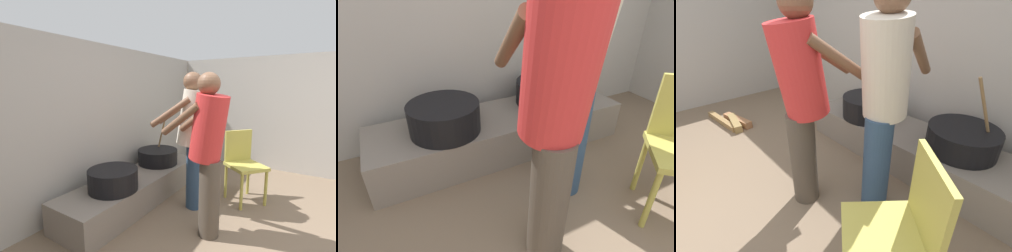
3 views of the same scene
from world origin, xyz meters
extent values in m
cube|color=#ADA8A0|center=(0.00, 2.53, 0.97)|extent=(5.42, 0.20, 1.94)
cube|color=#ADA8A0|center=(2.61, 0.00, 0.97)|extent=(0.20, 5.25, 1.94)
cube|color=slate|center=(0.41, 2.01, 0.17)|extent=(2.18, 0.60, 0.33)
cylinder|color=black|center=(0.90, 2.05, 0.44)|extent=(0.57, 0.57, 0.21)
cylinder|color=#937047|center=(1.00, 2.05, 0.74)|extent=(0.15, 0.23, 0.51)
cylinder|color=black|center=(-0.08, 1.96, 0.45)|extent=(0.53, 0.53, 0.23)
cylinder|color=navy|center=(0.60, 1.33, 0.38)|extent=(0.20, 0.20, 0.77)
cylinder|color=beige|center=(0.60, 1.36, 1.08)|extent=(0.39, 0.45, 0.66)
sphere|color=brown|center=(0.59, 1.36, 1.49)|extent=(0.21, 0.21, 0.21)
cylinder|color=brown|center=(0.66, 1.62, 1.15)|extent=(0.20, 0.47, 0.36)
cylinder|color=brown|center=(0.40, 1.54, 1.15)|extent=(0.20, 0.47, 0.36)
cylinder|color=#4C4238|center=(0.18, 0.97, 0.38)|extent=(0.20, 0.20, 0.75)
cylinder|color=red|center=(0.19, 1.00, 1.06)|extent=(0.38, 0.44, 0.64)
sphere|color=brown|center=(0.19, 1.01, 1.45)|extent=(0.21, 0.21, 0.21)
cylinder|color=brown|center=(0.37, 1.19, 1.12)|extent=(0.17, 0.46, 0.35)
cylinder|color=brown|center=(0.10, 1.25, 1.12)|extent=(0.17, 0.46, 0.35)
cylinder|color=#B2A847|center=(0.82, 0.83, 0.22)|extent=(0.04, 0.04, 0.44)
cylinder|color=#B2A847|center=(1.08, 0.61, 0.22)|extent=(0.04, 0.04, 0.44)
cylinder|color=#B2A847|center=(1.04, 1.09, 0.22)|extent=(0.04, 0.04, 0.44)
cylinder|color=#B2A847|center=(1.30, 0.87, 0.22)|extent=(0.04, 0.04, 0.44)
cube|color=#B2A847|center=(1.06, 0.85, 0.46)|extent=(0.56, 0.56, 0.04)
cube|color=#B2A847|center=(1.18, 0.98, 0.68)|extent=(0.31, 0.27, 0.40)
camera|label=1|loc=(-1.80, 0.20, 1.42)|focal=25.11mm
camera|label=2|loc=(-0.45, 0.20, 1.38)|focal=28.29mm
camera|label=3|loc=(1.49, 0.20, 1.45)|focal=25.40mm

